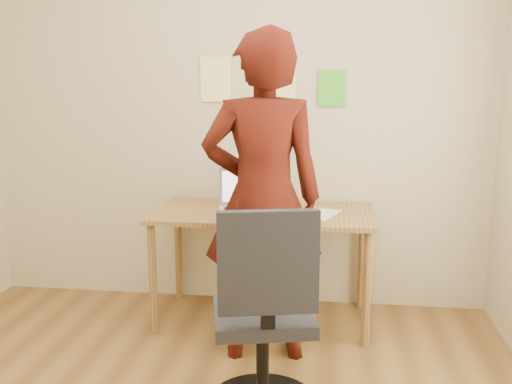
# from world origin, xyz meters

# --- Properties ---
(room) EXTENTS (3.58, 3.58, 2.78)m
(room) POSITION_xyz_m (0.00, 0.00, 1.35)
(room) COLOR brown
(room) RESTS_ON ground
(desk) EXTENTS (1.40, 0.70, 0.74)m
(desk) POSITION_xyz_m (0.25, 1.38, 0.65)
(desk) COLOR olive
(desk) RESTS_ON ground
(laptop) EXTENTS (0.41, 0.38, 0.25)m
(laptop) POSITION_xyz_m (0.13, 1.41, 0.79)
(laptop) COLOR #AEADB5
(laptop) RESTS_ON desk
(paper_sheet) EXTENTS (0.31, 0.36, 0.00)m
(paper_sheet) POSITION_xyz_m (0.60, 1.36, 0.74)
(paper_sheet) COLOR white
(paper_sheet) RESTS_ON desk
(phone) EXTENTS (0.10, 0.12, 0.01)m
(phone) POSITION_xyz_m (0.54, 1.21, 0.74)
(phone) COLOR black
(phone) RESTS_ON desk
(wall_note_left) EXTENTS (0.21, 0.00, 0.30)m
(wall_note_left) POSITION_xyz_m (-0.12, 1.74, 1.57)
(wall_note_left) COLOR #FEF598
(wall_note_left) RESTS_ON room
(wall_note_mid) EXTENTS (0.21, 0.00, 0.30)m
(wall_note_mid) POSITION_xyz_m (0.32, 1.74, 1.52)
(wall_note_mid) COLOR #FEF598
(wall_note_mid) RESTS_ON room
(wall_note_right) EXTENTS (0.18, 0.00, 0.24)m
(wall_note_right) POSITION_xyz_m (0.66, 1.74, 1.51)
(wall_note_right) COLOR #50C12B
(wall_note_right) RESTS_ON room
(office_chair) EXTENTS (0.54, 0.56, 1.03)m
(office_chair) POSITION_xyz_m (0.38, 0.29, 0.44)
(office_chair) COLOR black
(office_chair) RESTS_ON ground
(person) EXTENTS (0.74, 0.55, 1.84)m
(person) POSITION_xyz_m (0.30, 0.91, 0.92)
(person) COLOR #3C0F08
(person) RESTS_ON ground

